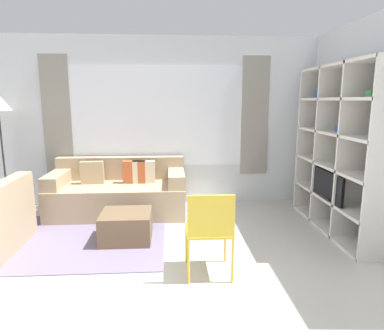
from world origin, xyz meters
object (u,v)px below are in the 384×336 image
object	(u,v)px
folding_chair	(209,227)
ottoman	(126,226)
couch_main	(119,193)
shelving_unit	(342,151)

from	to	relation	value
folding_chair	ottoman	bearing A→B (deg)	-45.93
couch_main	ottoman	size ratio (longest dim) A/B	3.30
shelving_unit	couch_main	xyz separation A→B (m)	(-3.00, 0.88, -0.75)
couch_main	ottoman	world-z (taller)	couch_main
shelving_unit	couch_main	size ratio (longest dim) A/B	1.08
couch_main	folding_chair	size ratio (longest dim) A/B	2.32
shelving_unit	couch_main	bearing A→B (deg)	163.65
shelving_unit	folding_chair	world-z (taller)	shelving_unit
shelving_unit	folding_chair	size ratio (longest dim) A/B	2.49
couch_main	shelving_unit	bearing A→B (deg)	-16.35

